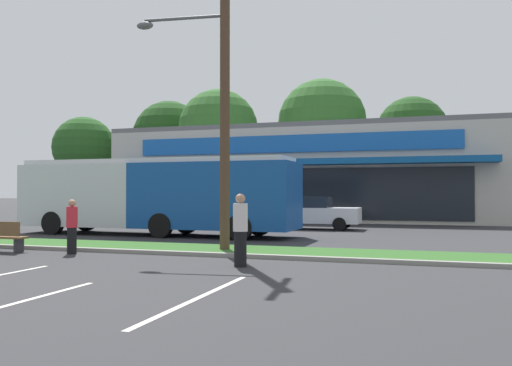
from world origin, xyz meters
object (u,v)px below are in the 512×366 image
object	(u,v)px
utility_pole	(220,77)
pedestrian_near_bench	(72,226)
city_bus	(155,194)
bus_stop_bench	(1,236)
car_0	(313,213)
pedestrian_by_pole	(240,230)

from	to	relation	value
utility_pole	pedestrian_near_bench	bearing A→B (deg)	-159.05
city_bus	pedestrian_near_bench	bearing A→B (deg)	99.25
pedestrian_near_bench	bus_stop_bench	bearing A→B (deg)	-13.82
bus_stop_bench	car_0	bearing A→B (deg)	-118.78
utility_pole	pedestrian_by_pole	world-z (taller)	utility_pole
utility_pole	pedestrian_near_bench	world-z (taller)	utility_pole
utility_pole	pedestrian_by_pole	size ratio (longest dim) A/B	5.54
pedestrian_by_pole	pedestrian_near_bench	bearing A→B (deg)	-54.62
bus_stop_bench	pedestrian_near_bench	size ratio (longest dim) A/B	0.98
city_bus	pedestrian_by_pole	distance (m)	10.54
utility_pole	bus_stop_bench	size ratio (longest dim) A/B	6.29
city_bus	pedestrian_by_pole	xyz separation A→B (m)	(6.76, -8.03, -0.85)
bus_stop_bench	pedestrian_by_pole	distance (m)	8.18
city_bus	bus_stop_bench	xyz separation A→B (m)	(-1.37, -7.25, -1.26)
car_0	bus_stop_bench	bearing A→B (deg)	-118.78
utility_pole	bus_stop_bench	world-z (taller)	utility_pole
city_bus	bus_stop_bench	size ratio (longest dim) A/B	7.81
bus_stop_bench	car_0	world-z (taller)	car_0
bus_stop_bench	car_0	distance (m)	14.73
car_0	pedestrian_by_pole	world-z (taller)	pedestrian_by_pole
utility_pole	car_0	size ratio (longest dim) A/B	2.24
utility_pole	city_bus	distance (m)	8.31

